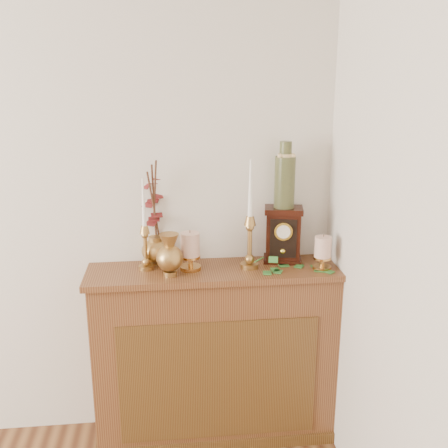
{
  "coord_description": "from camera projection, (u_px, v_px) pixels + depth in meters",
  "views": [
    {
      "loc": [
        1.18,
        -0.28,
        1.84
      ],
      "look_at": [
        1.44,
        2.05,
        1.17
      ],
      "focal_mm": 42.0,
      "sensor_mm": 36.0,
      "label": 1
    }
  ],
  "objects": [
    {
      "name": "console_shelf",
      "position": [
        215.0,
        359.0,
        2.68
      ],
      "size": [
        1.24,
        0.34,
        0.93
      ],
      "color": "brown",
      "rests_on": "ground"
    },
    {
      "name": "candlestick_left",
      "position": [
        145.0,
        240.0,
        2.49
      ],
      "size": [
        0.07,
        0.07,
        0.45
      ],
      "rotation": [
        0.0,
        0.0,
        -0.14
      ],
      "color": "tan",
      "rests_on": "console_shelf"
    },
    {
      "name": "candlestick_center",
      "position": [
        250.0,
        234.0,
        2.51
      ],
      "size": [
        0.09,
        0.09,
        0.53
      ],
      "rotation": [
        0.0,
        0.0,
        -0.39
      ],
      "color": "tan",
      "rests_on": "console_shelf"
    },
    {
      "name": "bud_vase",
      "position": [
        170.0,
        255.0,
        2.42
      ],
      "size": [
        0.13,
        0.13,
        0.2
      ],
      "rotation": [
        0.0,
        0.0,
        0.16
      ],
      "color": "tan",
      "rests_on": "console_shelf"
    },
    {
      "name": "ginger_jar",
      "position": [
        154.0,
        216.0,
        2.58
      ],
      "size": [
        0.21,
        0.23,
        0.53
      ],
      "rotation": [
        0.0,
        0.0,
        -0.19
      ],
      "color": "tan",
      "rests_on": "console_shelf"
    },
    {
      "name": "pillar_candle_left",
      "position": [
        190.0,
        249.0,
        2.5
      ],
      "size": [
        0.1,
        0.1,
        0.2
      ],
      "rotation": [
        0.0,
        0.0,
        0.39
      ],
      "color": "#BE8942",
      "rests_on": "console_shelf"
    },
    {
      "name": "pillar_candle_right",
      "position": [
        323.0,
        251.0,
        2.51
      ],
      "size": [
        0.09,
        0.09,
        0.17
      ],
      "rotation": [
        0.0,
        0.0,
        0.33
      ],
      "color": "#BE8942",
      "rests_on": "console_shelf"
    },
    {
      "name": "ivy_garland",
      "position": [
        301.0,
        266.0,
        2.53
      ],
      "size": [
        0.41,
        0.2,
        0.08
      ],
      "rotation": [
        0.0,
        0.0,
        0.41
      ],
      "color": "#2E6E29",
      "rests_on": "console_shelf"
    },
    {
      "name": "mantel_clock",
      "position": [
        283.0,
        235.0,
        2.61
      ],
      "size": [
        0.21,
        0.16,
        0.28
      ],
      "rotation": [
        0.0,
        0.0,
        -0.2
      ],
      "color": "black",
      "rests_on": "console_shelf"
    },
    {
      "name": "ceramic_vase",
      "position": [
        285.0,
        178.0,
        2.53
      ],
      "size": [
        0.1,
        0.1,
        0.32
      ],
      "rotation": [
        0.0,
        0.0,
        -0.2
      ],
      "color": "#172F25",
      "rests_on": "mantel_clock"
    }
  ]
}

